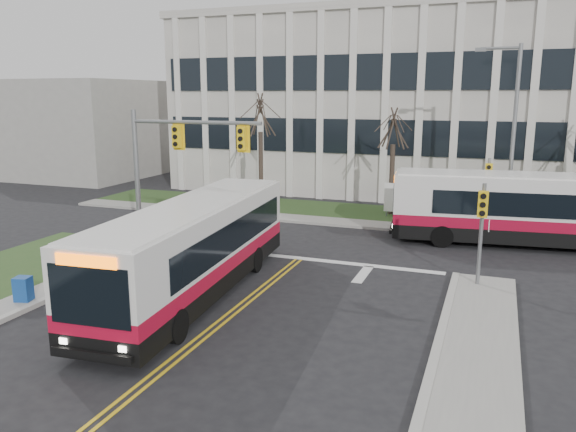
# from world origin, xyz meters

# --- Properties ---
(ground) EXTENTS (120.00, 120.00, 0.00)m
(ground) POSITION_xyz_m (0.00, 0.00, 0.00)
(ground) COLOR black
(ground) RESTS_ON ground
(sidewalk_cross) EXTENTS (44.00, 1.60, 0.14)m
(sidewalk_cross) POSITION_xyz_m (5.00, 15.20, 0.07)
(sidewalk_cross) COLOR #9E9B93
(sidewalk_cross) RESTS_ON ground
(building_lawn) EXTENTS (44.00, 5.00, 0.12)m
(building_lawn) POSITION_xyz_m (5.00, 18.00, 0.06)
(building_lawn) COLOR #2D4C20
(building_lawn) RESTS_ON ground
(office_building) EXTENTS (40.00, 16.00, 12.00)m
(office_building) POSITION_xyz_m (5.00, 30.00, 6.00)
(office_building) COLOR beige
(office_building) RESTS_ON ground
(building_annex) EXTENTS (12.00, 12.00, 8.00)m
(building_annex) POSITION_xyz_m (-26.00, 26.00, 4.00)
(building_annex) COLOR #9E9B93
(building_annex) RESTS_ON ground
(mast_arm_signal) EXTENTS (6.11, 0.38, 6.20)m
(mast_arm_signal) POSITION_xyz_m (-5.62, 7.16, 4.26)
(mast_arm_signal) COLOR slate
(mast_arm_signal) RESTS_ON ground
(signal_pole_near) EXTENTS (0.34, 0.39, 3.80)m
(signal_pole_near) POSITION_xyz_m (7.20, 6.90, 2.50)
(signal_pole_near) COLOR slate
(signal_pole_near) RESTS_ON ground
(signal_pole_far) EXTENTS (0.34, 0.39, 3.80)m
(signal_pole_far) POSITION_xyz_m (7.20, 15.40, 2.50)
(signal_pole_far) COLOR slate
(signal_pole_far) RESTS_ON ground
(streetlight) EXTENTS (2.15, 0.25, 9.20)m
(streetlight) POSITION_xyz_m (8.03, 16.20, 5.19)
(streetlight) COLOR slate
(streetlight) RESTS_ON ground
(directory_sign) EXTENTS (1.50, 0.12, 2.00)m
(directory_sign) POSITION_xyz_m (2.50, 17.50, 1.17)
(directory_sign) COLOR slate
(directory_sign) RESTS_ON ground
(tree_left) EXTENTS (1.80, 1.80, 7.70)m
(tree_left) POSITION_xyz_m (-6.00, 18.00, 5.51)
(tree_left) COLOR #42352B
(tree_left) RESTS_ON ground
(tree_mid) EXTENTS (1.80, 1.80, 6.82)m
(tree_mid) POSITION_xyz_m (2.00, 18.20, 4.88)
(tree_mid) COLOR #42352B
(tree_mid) RESTS_ON ground
(bus_main) EXTENTS (3.53, 12.02, 3.16)m
(bus_main) POSITION_xyz_m (-1.96, 2.81, 1.58)
(bus_main) COLOR silver
(bus_main) RESTS_ON ground
(bus_cross) EXTENTS (12.38, 4.03, 3.24)m
(bus_cross) POSITION_xyz_m (9.13, 13.83, 1.62)
(bus_cross) COLOR silver
(bus_cross) RESTS_ON ground
(newspaper_box_blue) EXTENTS (0.60, 0.56, 0.95)m
(newspaper_box_blue) POSITION_xyz_m (-6.80, -0.06, 0.47)
(newspaper_box_blue) COLOR navy
(newspaper_box_blue) RESTS_ON ground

